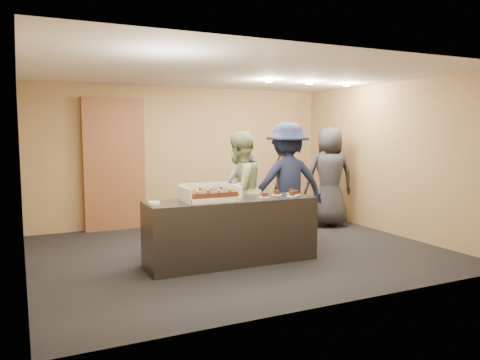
{
  "coord_description": "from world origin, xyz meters",
  "views": [
    {
      "loc": [
        -3.02,
        -6.42,
        1.84
      ],
      "look_at": [
        0.03,
        0.0,
        1.1
      ],
      "focal_mm": 35.0,
      "sensor_mm": 36.0,
      "label": 1
    }
  ],
  "objects_px": {
    "person_sage_man": "(239,190)",
    "person_brown_extra": "(285,185)",
    "person_dark_suit": "(329,177)",
    "plate_stack": "(154,203)",
    "serving_counter": "(231,231)",
    "cake_box": "(209,197)",
    "person_server_grey": "(244,196)",
    "sheet_cake": "(210,193)",
    "storage_cabinet": "(114,164)",
    "person_navy_man": "(287,183)"
  },
  "relations": [
    {
      "from": "person_dark_suit",
      "to": "person_sage_man",
      "type": "bearing_deg",
      "value": 37.03
    },
    {
      "from": "cake_box",
      "to": "person_sage_man",
      "type": "height_order",
      "value": "person_sage_man"
    },
    {
      "from": "person_server_grey",
      "to": "person_brown_extra",
      "type": "distance_m",
      "value": 1.15
    },
    {
      "from": "cake_box",
      "to": "person_sage_man",
      "type": "distance_m",
      "value": 1.03
    },
    {
      "from": "serving_counter",
      "to": "person_navy_man",
      "type": "xyz_separation_m",
      "value": [
        1.32,
        0.7,
        0.54
      ]
    },
    {
      "from": "sheet_cake",
      "to": "person_brown_extra",
      "type": "height_order",
      "value": "person_brown_extra"
    },
    {
      "from": "person_sage_man",
      "to": "person_brown_extra",
      "type": "relative_size",
      "value": 1.06
    },
    {
      "from": "storage_cabinet",
      "to": "person_navy_man",
      "type": "bearing_deg",
      "value": -43.75
    },
    {
      "from": "storage_cabinet",
      "to": "plate_stack",
      "type": "distance_m",
      "value": 3.0
    },
    {
      "from": "plate_stack",
      "to": "person_server_grey",
      "type": "height_order",
      "value": "person_server_grey"
    },
    {
      "from": "person_sage_man",
      "to": "cake_box",
      "type": "bearing_deg",
      "value": 13.7
    },
    {
      "from": "person_server_grey",
      "to": "person_dark_suit",
      "type": "relative_size",
      "value": 0.82
    },
    {
      "from": "person_server_grey",
      "to": "person_navy_man",
      "type": "relative_size",
      "value": 0.8
    },
    {
      "from": "sheet_cake",
      "to": "serving_counter",
      "type": "bearing_deg",
      "value": -0.0
    },
    {
      "from": "person_sage_man",
      "to": "person_navy_man",
      "type": "bearing_deg",
      "value": 151.37
    },
    {
      "from": "person_brown_extra",
      "to": "person_dark_suit",
      "type": "height_order",
      "value": "person_dark_suit"
    },
    {
      "from": "person_server_grey",
      "to": "sheet_cake",
      "type": "bearing_deg",
      "value": 49.98
    },
    {
      "from": "person_navy_man",
      "to": "person_dark_suit",
      "type": "xyz_separation_m",
      "value": [
        1.44,
        0.81,
        -0.03
      ]
    },
    {
      "from": "storage_cabinet",
      "to": "person_navy_man",
      "type": "relative_size",
      "value": 1.24
    },
    {
      "from": "storage_cabinet",
      "to": "serving_counter",
      "type": "bearing_deg",
      "value": -70.55
    },
    {
      "from": "person_brown_extra",
      "to": "person_dark_suit",
      "type": "xyz_separation_m",
      "value": [
        1.08,
        0.13,
        0.1
      ]
    },
    {
      "from": "person_sage_man",
      "to": "person_server_grey",
      "type": "bearing_deg",
      "value": -158.88
    },
    {
      "from": "storage_cabinet",
      "to": "sheet_cake",
      "type": "distance_m",
      "value": 3.06
    },
    {
      "from": "plate_stack",
      "to": "person_dark_suit",
      "type": "height_order",
      "value": "person_dark_suit"
    },
    {
      "from": "person_brown_extra",
      "to": "person_sage_man",
      "type": "bearing_deg",
      "value": -15.17
    },
    {
      "from": "plate_stack",
      "to": "person_dark_suit",
      "type": "bearing_deg",
      "value": 21.47
    },
    {
      "from": "serving_counter",
      "to": "sheet_cake",
      "type": "height_order",
      "value": "sheet_cake"
    },
    {
      "from": "cake_box",
      "to": "plate_stack",
      "type": "bearing_deg",
      "value": -176.94
    },
    {
      "from": "serving_counter",
      "to": "storage_cabinet",
      "type": "bearing_deg",
      "value": 110.33
    },
    {
      "from": "person_sage_man",
      "to": "person_navy_man",
      "type": "relative_size",
      "value": 0.93
    },
    {
      "from": "storage_cabinet",
      "to": "cake_box",
      "type": "distance_m",
      "value": 3.04
    },
    {
      "from": "person_sage_man",
      "to": "person_brown_extra",
      "type": "xyz_separation_m",
      "value": [
        1.23,
        0.67,
        -0.06
      ]
    },
    {
      "from": "person_dark_suit",
      "to": "sheet_cake",
      "type": "bearing_deg",
      "value": 44.07
    },
    {
      "from": "sheet_cake",
      "to": "storage_cabinet",
      "type": "bearing_deg",
      "value": 103.83
    },
    {
      "from": "cake_box",
      "to": "storage_cabinet",
      "type": "bearing_deg",
      "value": 103.97
    },
    {
      "from": "cake_box",
      "to": "person_dark_suit",
      "type": "relative_size",
      "value": 0.39
    },
    {
      "from": "serving_counter",
      "to": "person_dark_suit",
      "type": "relative_size",
      "value": 1.25
    },
    {
      "from": "cake_box",
      "to": "person_dark_suit",
      "type": "bearing_deg",
      "value": 25.64
    },
    {
      "from": "plate_stack",
      "to": "person_sage_man",
      "type": "height_order",
      "value": "person_sage_man"
    },
    {
      "from": "sheet_cake",
      "to": "person_dark_suit",
      "type": "relative_size",
      "value": 0.33
    },
    {
      "from": "person_sage_man",
      "to": "person_dark_suit",
      "type": "bearing_deg",
      "value": 171.28
    },
    {
      "from": "cake_box",
      "to": "sheet_cake",
      "type": "bearing_deg",
      "value": -91.01
    },
    {
      "from": "serving_counter",
      "to": "cake_box",
      "type": "distance_m",
      "value": 0.59
    },
    {
      "from": "plate_stack",
      "to": "person_navy_man",
      "type": "distance_m",
      "value": 2.53
    },
    {
      "from": "serving_counter",
      "to": "person_brown_extra",
      "type": "bearing_deg",
      "value": 40.17
    },
    {
      "from": "plate_stack",
      "to": "person_sage_man",
      "type": "relative_size",
      "value": 0.08
    },
    {
      "from": "person_sage_man",
      "to": "person_dark_suit",
      "type": "height_order",
      "value": "person_dark_suit"
    },
    {
      "from": "serving_counter",
      "to": "cake_box",
      "type": "relative_size",
      "value": 3.21
    },
    {
      "from": "sheet_cake",
      "to": "person_sage_man",
      "type": "distance_m",
      "value": 1.05
    },
    {
      "from": "serving_counter",
      "to": "person_navy_man",
      "type": "height_order",
      "value": "person_navy_man"
    }
  ]
}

